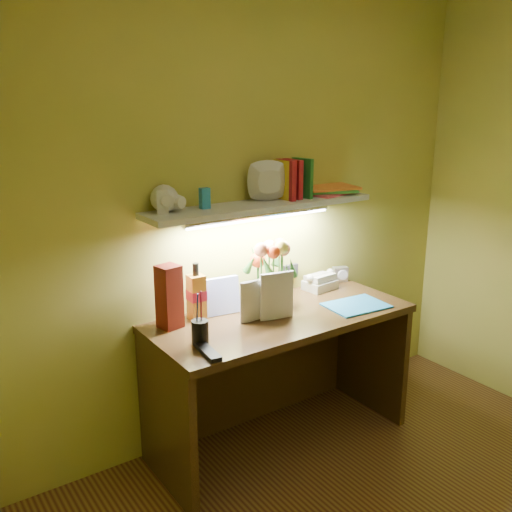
{
  "coord_description": "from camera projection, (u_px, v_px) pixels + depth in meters",
  "views": [
    {
      "loc": [
        -1.68,
        -1.02,
        1.85
      ],
      "look_at": [
        -0.06,
        1.35,
        1.04
      ],
      "focal_mm": 40.0,
      "sensor_mm": 36.0,
      "label": 1
    }
  ],
  "objects": [
    {
      "name": "blue_folder",
      "position": [
        356.0,
        305.0,
        3.09
      ],
      "size": [
        0.34,
        0.26,
        0.01
      ],
      "primitive_type": "cube",
      "rotation": [
        0.0,
        0.0,
        -0.09
      ],
      "color": "#298FD1",
      "rests_on": "desk"
    },
    {
      "name": "whisky_box",
      "position": [
        169.0,
        297.0,
        2.77
      ],
      "size": [
        0.12,
        0.12,
        0.32
      ],
      "primitive_type": "cube",
      "rotation": [
        0.0,
        0.0,
        0.18
      ],
      "color": "#5E160D",
      "rests_on": "desk"
    },
    {
      "name": "desk_book_b",
      "position": [
        261.0,
        298.0,
        2.85
      ],
      "size": [
        0.18,
        0.06,
        0.25
      ],
      "primitive_type": "imported",
      "rotation": [
        0.0,
        0.0,
        -0.22
      ],
      "color": "silver",
      "rests_on": "desk"
    },
    {
      "name": "tv_remote",
      "position": [
        208.0,
        352.0,
        2.51
      ],
      "size": [
        0.07,
        0.19,
        0.02
      ],
      "primitive_type": "cube",
      "rotation": [
        0.0,
        0.0,
        -0.11
      ],
      "color": "black",
      "rests_on": "desk"
    },
    {
      "name": "desk_clock",
      "position": [
        340.0,
        274.0,
        3.5
      ],
      "size": [
        0.1,
        0.07,
        0.09
      ],
      "primitive_type": "cube",
      "rotation": [
        0.0,
        0.0,
        -0.35
      ],
      "color": "silver",
      "rests_on": "desk"
    },
    {
      "name": "telephone",
      "position": [
        320.0,
        280.0,
        3.35
      ],
      "size": [
        0.19,
        0.15,
        0.11
      ],
      "primitive_type": null,
      "rotation": [
        0.0,
        0.0,
        0.09
      ],
      "color": "beige",
      "rests_on": "desk"
    },
    {
      "name": "pen_cup",
      "position": [
        200.0,
        324.0,
        2.6
      ],
      "size": [
        0.1,
        0.1,
        0.19
      ],
      "primitive_type": "cylinder",
      "rotation": [
        0.0,
        0.0,
        0.29
      ],
      "color": "black",
      "rests_on": "desk"
    },
    {
      "name": "flower_bouquet",
      "position": [
        271.0,
        272.0,
        3.04
      ],
      "size": [
        0.25,
        0.25,
        0.39
      ],
      "primitive_type": null,
      "rotation": [
        0.0,
        0.0,
        0.01
      ],
      "color": "#0F1C3C",
      "rests_on": "desk"
    },
    {
      "name": "wall_shelf",
      "position": [
        266.0,
        198.0,
        2.97
      ],
      "size": [
        1.31,
        0.36,
        0.24
      ],
      "color": "silver",
      "rests_on": "ground"
    },
    {
      "name": "art_card",
      "position": [
        221.0,
        296.0,
        2.96
      ],
      "size": [
        0.2,
        0.06,
        0.19
      ],
      "primitive_type": null,
      "rotation": [
        0.0,
        0.0,
        -0.13
      ],
      "color": "white",
      "rests_on": "desk"
    },
    {
      "name": "desk",
      "position": [
        281.0,
        380.0,
        3.07
      ],
      "size": [
        1.4,
        0.6,
        0.75
      ],
      "primitive_type": "cube",
      "color": "#33220E",
      "rests_on": "ground"
    },
    {
      "name": "desk_book_a",
      "position": [
        240.0,
        304.0,
        2.82
      ],
      "size": [
        0.16,
        0.03,
        0.22
      ],
      "primitive_type": "imported",
      "rotation": [
        0.0,
        0.0,
        -0.08
      ],
      "color": "beige",
      "rests_on": "desk"
    },
    {
      "name": "whisky_bottle",
      "position": [
        196.0,
        291.0,
        2.88
      ],
      "size": [
        0.08,
        0.08,
        0.29
      ],
      "primitive_type": null,
      "rotation": [
        0.0,
        0.0,
        -0.05
      ],
      "color": "#A4671E",
      "rests_on": "desk"
    }
  ]
}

